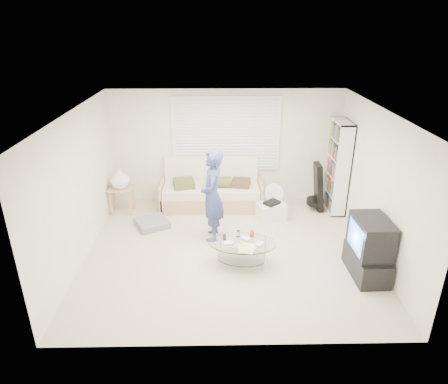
{
  "coord_description": "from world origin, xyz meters",
  "views": [
    {
      "loc": [
        -0.2,
        -6.13,
        3.83
      ],
      "look_at": [
        -0.08,
        0.3,
        1.02
      ],
      "focal_mm": 32.0,
      "sensor_mm": 36.0,
      "label": 1
    }
  ],
  "objects_px": {
    "futon_sofa": "(211,191)",
    "coffee_table": "(242,247)",
    "tv_unit": "(369,249)",
    "bookshelf": "(337,167)"
  },
  "relations": [
    {
      "from": "futon_sofa",
      "to": "tv_unit",
      "type": "xyz_separation_m",
      "value": [
        2.52,
        -2.63,
        0.13
      ]
    },
    {
      "from": "bookshelf",
      "to": "tv_unit",
      "type": "height_order",
      "value": "bookshelf"
    },
    {
      "from": "bookshelf",
      "to": "coffee_table",
      "type": "relative_size",
      "value": 1.61
    },
    {
      "from": "bookshelf",
      "to": "coffee_table",
      "type": "distance_m",
      "value": 3.04
    },
    {
      "from": "bookshelf",
      "to": "tv_unit",
      "type": "distance_m",
      "value": 2.49
    },
    {
      "from": "tv_unit",
      "to": "coffee_table",
      "type": "xyz_separation_m",
      "value": [
        -1.98,
        0.34,
        -0.15
      ]
    },
    {
      "from": "futon_sofa",
      "to": "coffee_table",
      "type": "bearing_deg",
      "value": -76.76
    },
    {
      "from": "futon_sofa",
      "to": "coffee_table",
      "type": "distance_m",
      "value": 2.35
    },
    {
      "from": "futon_sofa",
      "to": "tv_unit",
      "type": "height_order",
      "value": "futon_sofa"
    },
    {
      "from": "futon_sofa",
      "to": "bookshelf",
      "type": "relative_size",
      "value": 1.12
    }
  ]
}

